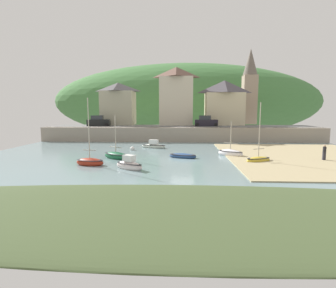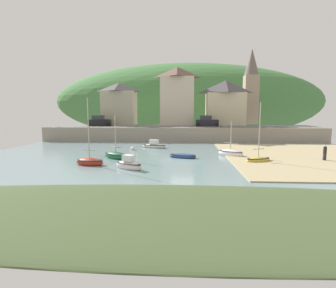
# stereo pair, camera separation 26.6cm
# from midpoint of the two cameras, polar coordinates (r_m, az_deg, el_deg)

# --- Properties ---
(ground) EXTENTS (48.00, 41.00, 0.61)m
(ground) POSITION_cam_midpoint_polar(r_m,az_deg,el_deg) (19.72, 7.52, -7.94)
(ground) COLOR gray
(quay_seawall) EXTENTS (48.00, 9.40, 2.40)m
(quay_seawall) POSITION_cam_midpoint_polar(r_m,az_deg,el_deg) (46.21, 3.29, 2.30)
(quay_seawall) COLOR gray
(quay_seawall) RESTS_ON ground
(hillside_backdrop) EXTENTS (80.00, 44.00, 22.36)m
(hillside_backdrop) POSITION_cam_midpoint_polar(r_m,az_deg,el_deg) (83.79, 4.21, 8.91)
(hillside_backdrop) COLOR #43783E
(hillside_backdrop) RESTS_ON ground
(waterfront_building_left) EXTENTS (6.61, 5.57, 8.33)m
(waterfront_building_left) POSITION_cam_midpoint_polar(r_m,az_deg,el_deg) (55.21, -10.16, 8.48)
(waterfront_building_left) COLOR #A29E83
(waterfront_building_left) RESTS_ON ground
(waterfront_building_centre) EXTENTS (6.68, 6.00, 11.31)m
(waterfront_building_centre) POSITION_cam_midpoint_polar(r_m,az_deg,el_deg) (53.82, 2.12, 10.22)
(waterfront_building_centre) COLOR beige
(waterfront_building_centre) RESTS_ON ground
(waterfront_building_right) EXTENTS (7.64, 5.00, 8.67)m
(waterfront_building_right) POSITION_cam_midpoint_polar(r_m,az_deg,el_deg) (54.42, 12.23, 8.65)
(waterfront_building_right) COLOR beige
(waterfront_building_right) RESTS_ON ground
(church_with_spire) EXTENTS (3.00, 3.00, 15.50)m
(church_with_spire) POSITION_cam_midpoint_polar(r_m,az_deg,el_deg) (59.70, 17.36, 11.78)
(church_with_spire) COLOR gray
(church_with_spire) RESTS_ON ground
(dinghy_open_wooden) EXTENTS (3.69, 1.88, 1.31)m
(dinghy_open_wooden) POSITION_cam_midpoint_polar(r_m,az_deg,el_deg) (38.00, -2.79, -0.34)
(dinghy_open_wooden) COLOR silver
(dinghy_open_wooden) RESTS_ON ground
(motorboat_with_cabin) EXTENTS (3.07, 2.44, 1.49)m
(motorboat_with_cabin) POSITION_cam_midpoint_polar(r_m,az_deg,el_deg) (24.61, -8.08, -4.42)
(motorboat_with_cabin) COLOR silver
(motorboat_with_cabin) RESTS_ON ground
(sailboat_tall_mast) EXTENTS (3.61, 3.16, 4.97)m
(sailboat_tall_mast) POSITION_cam_midpoint_polar(r_m,az_deg,el_deg) (30.30, -10.80, -2.42)
(sailboat_tall_mast) COLOR #195C37
(sailboat_tall_mast) RESTS_ON ground
(fishing_boat_green) EXTENTS (3.05, 1.93, 6.66)m
(fishing_boat_green) POSITION_cam_midpoint_polar(r_m,az_deg,el_deg) (27.21, -16.07, -3.63)
(fishing_boat_green) COLOR #9D2A18
(fishing_boat_green) RESTS_ON ground
(sailboat_far_left) EXTENTS (3.39, 2.22, 0.63)m
(sailboat_far_left) POSITION_cam_midpoint_polar(r_m,az_deg,el_deg) (30.17, 3.38, -2.54)
(sailboat_far_left) COLOR navy
(sailboat_far_left) RESTS_ON ground
(sailboat_blue_trim) EXTENTS (3.18, 2.77, 4.27)m
(sailboat_blue_trim) POSITION_cam_midpoint_polar(r_m,az_deg,el_deg) (32.12, 13.39, -1.91)
(sailboat_blue_trim) COLOR white
(sailboat_blue_trim) RESTS_ON ground
(sailboat_white_hull) EXTENTS (3.05, 2.20, 6.25)m
(sailboat_white_hull) POSITION_cam_midpoint_polar(r_m,az_deg,el_deg) (29.18, 18.91, -3.10)
(sailboat_white_hull) COLOR gold
(sailboat_white_hull) RESTS_ON ground
(parked_car_near_slipway) EXTENTS (4.27, 2.17, 1.95)m
(parked_car_near_slipway) POSITION_cam_midpoint_polar(r_m,az_deg,el_deg) (51.63, -14.25, 4.66)
(parked_car_near_slipway) COLOR black
(parked_car_near_slipway) RESTS_ON ground
(parked_car_by_wall) EXTENTS (4.15, 1.83, 1.95)m
(parked_car_by_wall) POSITION_cam_midpoint_polar(r_m,az_deg,el_deg) (49.49, 8.39, 4.70)
(parked_car_by_wall) COLOR black
(parked_car_by_wall) RESTS_ON ground
(person_on_slipway) EXTENTS (0.34, 0.34, 1.62)m
(person_on_slipway) POSITION_cam_midpoint_polar(r_m,az_deg,el_deg) (32.50, 30.61, -1.43)
(person_on_slipway) COLOR #282833
(person_on_slipway) RESTS_ON ground
(mooring_buoy) EXTENTS (0.61, 0.61, 0.61)m
(mooring_buoy) POSITION_cam_midpoint_polar(r_m,az_deg,el_deg) (36.08, -7.32, -1.00)
(mooring_buoy) COLOR silver
(mooring_buoy) RESTS_ON ground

